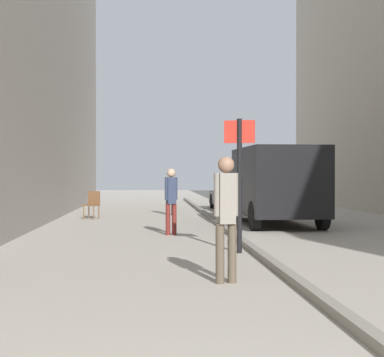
{
  "coord_description": "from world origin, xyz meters",
  "views": [
    {
      "loc": [
        -0.42,
        -2.31,
        1.54
      ],
      "look_at": [
        0.74,
        14.09,
        1.4
      ],
      "focal_mm": 54.82,
      "sensor_mm": 36.0,
      "label": 1
    }
  ],
  "objects_px": {
    "pedestrian_far_crossing": "(171,197)",
    "cafe_chair_near_window": "(92,203)",
    "parked_car": "(236,193)",
    "pedestrian_mid_block": "(226,210)",
    "delivery_van": "(273,183)",
    "street_sign_post": "(239,173)",
    "pedestrian_main_foreground": "(171,189)"
  },
  "relations": [
    {
      "from": "pedestrian_far_crossing",
      "to": "cafe_chair_near_window",
      "type": "bearing_deg",
      "value": -82.18
    },
    {
      "from": "pedestrian_far_crossing",
      "to": "parked_car",
      "type": "height_order",
      "value": "pedestrian_far_crossing"
    },
    {
      "from": "pedestrian_mid_block",
      "to": "parked_car",
      "type": "xyz_separation_m",
      "value": [
        2.52,
        16.17,
        -0.32
      ]
    },
    {
      "from": "delivery_van",
      "to": "street_sign_post",
      "type": "distance_m",
      "value": 6.52
    },
    {
      "from": "delivery_van",
      "to": "pedestrian_mid_block",
      "type": "bearing_deg",
      "value": -107.35
    },
    {
      "from": "pedestrian_main_foreground",
      "to": "delivery_van",
      "type": "xyz_separation_m",
      "value": [
        2.95,
        -4.27,
        0.28
      ]
    },
    {
      "from": "pedestrian_mid_block",
      "to": "delivery_van",
      "type": "relative_size",
      "value": 0.33
    },
    {
      "from": "pedestrian_main_foreground",
      "to": "delivery_van",
      "type": "height_order",
      "value": "delivery_van"
    },
    {
      "from": "pedestrian_mid_block",
      "to": "cafe_chair_near_window",
      "type": "relative_size",
      "value": 1.89
    },
    {
      "from": "street_sign_post",
      "to": "cafe_chair_near_window",
      "type": "relative_size",
      "value": 2.77
    },
    {
      "from": "pedestrian_far_crossing",
      "to": "street_sign_post",
      "type": "height_order",
      "value": "street_sign_post"
    },
    {
      "from": "parked_car",
      "to": "street_sign_post",
      "type": "distance_m",
      "value": 13.25
    },
    {
      "from": "pedestrian_mid_block",
      "to": "delivery_van",
      "type": "distance_m",
      "value": 9.65
    },
    {
      "from": "pedestrian_main_foreground",
      "to": "pedestrian_mid_block",
      "type": "relative_size",
      "value": 0.94
    },
    {
      "from": "parked_car",
      "to": "street_sign_post",
      "type": "xyz_separation_m",
      "value": [
        -1.87,
        -13.09,
        0.83
      ]
    },
    {
      "from": "delivery_van",
      "to": "cafe_chair_near_window",
      "type": "distance_m",
      "value": 6.24
    },
    {
      "from": "pedestrian_main_foreground",
      "to": "pedestrian_far_crossing",
      "type": "relative_size",
      "value": 1.0
    },
    {
      "from": "delivery_van",
      "to": "cafe_chair_near_window",
      "type": "xyz_separation_m",
      "value": [
        -5.65,
        2.55,
        -0.69
      ]
    },
    {
      "from": "street_sign_post",
      "to": "pedestrian_far_crossing",
      "type": "bearing_deg",
      "value": -53.69
    },
    {
      "from": "pedestrian_far_crossing",
      "to": "parked_car",
      "type": "xyz_separation_m",
      "value": [
        3.07,
        9.69,
        -0.25
      ]
    },
    {
      "from": "pedestrian_main_foreground",
      "to": "parked_car",
      "type": "bearing_deg",
      "value": 48.06
    },
    {
      "from": "delivery_van",
      "to": "street_sign_post",
      "type": "bearing_deg",
      "value": -109.14
    },
    {
      "from": "delivery_van",
      "to": "cafe_chair_near_window",
      "type": "relative_size",
      "value": 5.72
    },
    {
      "from": "pedestrian_main_foreground",
      "to": "cafe_chair_near_window",
      "type": "bearing_deg",
      "value": -142.03
    },
    {
      "from": "delivery_van",
      "to": "street_sign_post",
      "type": "relative_size",
      "value": 2.07
    },
    {
      "from": "pedestrian_main_foreground",
      "to": "cafe_chair_near_window",
      "type": "relative_size",
      "value": 1.77
    },
    {
      "from": "pedestrian_mid_block",
      "to": "cafe_chair_near_window",
      "type": "bearing_deg",
      "value": 93.87
    },
    {
      "from": "pedestrian_mid_block",
      "to": "street_sign_post",
      "type": "distance_m",
      "value": 3.19
    },
    {
      "from": "pedestrian_main_foreground",
      "to": "pedestrian_far_crossing",
      "type": "distance_m",
      "value": 7.08
    },
    {
      "from": "delivery_van",
      "to": "parked_car",
      "type": "bearing_deg",
      "value": 89.25
    },
    {
      "from": "pedestrian_far_crossing",
      "to": "delivery_van",
      "type": "bearing_deg",
      "value": -155.6
    },
    {
      "from": "pedestrian_far_crossing",
      "to": "street_sign_post",
      "type": "xyz_separation_m",
      "value": [
        1.21,
        -3.4,
        0.59
      ]
    }
  ]
}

